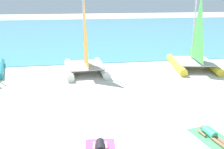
{
  "coord_description": "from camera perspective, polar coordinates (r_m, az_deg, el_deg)",
  "views": [
    {
      "loc": [
        -2.24,
        -7.91,
        5.39
      ],
      "look_at": [
        0.0,
        5.76,
        1.2
      ],
      "focal_mm": 42.73,
      "sensor_mm": 36.0,
      "label": 1
    }
  ],
  "objects": [
    {
      "name": "sailboat_yellow",
      "position": [
        20.88,
        17.12,
        3.74
      ],
      "size": [
        3.81,
        5.22,
        6.22
      ],
      "rotation": [
        0.0,
        0.0,
        -0.17
      ],
      "color": "yellow",
      "rests_on": "ground"
    },
    {
      "name": "ground_plane",
      "position": [
        18.83,
        -2.08,
        0.19
      ],
      "size": [
        120.0,
        120.0,
        0.0
      ],
      "primitive_type": "plane",
      "color": "silver"
    },
    {
      "name": "towel_right",
      "position": [
        11.36,
        20.7,
        -12.66
      ],
      "size": [
        1.41,
        2.06,
        0.01
      ],
      "primitive_type": "cube",
      "rotation": [
        0.0,
        0.0,
        0.17
      ],
      "color": "#4CB266",
      "rests_on": "ground"
    },
    {
      "name": "sunbather_right",
      "position": [
        11.35,
        20.55,
        -11.96
      ],
      "size": [
        0.67,
        1.56,
        0.3
      ],
      "rotation": [
        0.0,
        0.0,
        0.17
      ],
      "color": "#3FB28C",
      "rests_on": "towel_right"
    },
    {
      "name": "sunbather_left",
      "position": [
        9.82,
        -2.51,
        -15.59
      ],
      "size": [
        0.58,
        1.57,
        0.3
      ],
      "rotation": [
        0.0,
        0.0,
        -0.1
      ],
      "color": "black",
      "rests_on": "towel_left"
    },
    {
      "name": "sailboat_white",
      "position": [
        18.99,
        -5.71,
        2.99
      ],
      "size": [
        3.03,
        4.6,
        5.87
      ],
      "rotation": [
        0.0,
        0.0,
        0.04
      ],
      "color": "white",
      "rests_on": "ground"
    },
    {
      "name": "ocean_water",
      "position": [
        41.13,
        -6.17,
        9.25
      ],
      "size": [
        120.0,
        40.0,
        0.05
      ],
      "primitive_type": "cube",
      "color": "#4C9EB7",
      "rests_on": "ground"
    }
  ]
}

